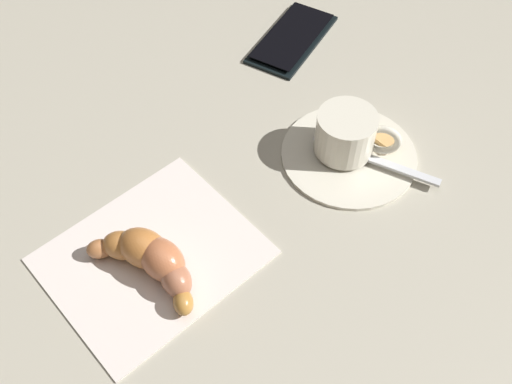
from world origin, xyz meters
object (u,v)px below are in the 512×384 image
at_px(saucer, 348,153).
at_px(croissant, 150,258).
at_px(napkin, 152,255).
at_px(cell_phone, 292,38).
at_px(sugar_packet, 372,130).
at_px(espresso_cup, 348,133).
at_px(teaspoon, 355,152).

relative_size(saucer, croissant, 1.22).
relative_size(napkin, cell_phone, 1.24).
relative_size(saucer, cell_phone, 0.96).
height_order(sugar_packet, napkin, sugar_packet).
xyz_separation_m(espresso_cup, cell_phone, (0.07, 0.19, -0.03)).
xyz_separation_m(espresso_cup, croissant, (-0.24, -0.01, -0.01)).
bearing_deg(sugar_packet, napkin, 82.73).
bearing_deg(sugar_packet, saucer, 92.00).
bearing_deg(sugar_packet, cell_phone, -15.62).
height_order(napkin, cell_phone, cell_phone).
height_order(teaspoon, sugar_packet, teaspoon).
bearing_deg(cell_phone, teaspoon, -107.98).
xyz_separation_m(teaspoon, napkin, (-0.24, 0.02, -0.01)).
xyz_separation_m(saucer, napkin, (-0.24, 0.01, -0.00)).
bearing_deg(cell_phone, saucer, -109.17).
distance_m(croissant, cell_phone, 0.36).
bearing_deg(croissant, saucer, 1.45).
bearing_deg(cell_phone, croissant, -147.51).
height_order(teaspoon, napkin, teaspoon).
relative_size(saucer, sugar_packet, 2.15).
bearing_deg(napkin, teaspoon, -3.71).
relative_size(espresso_cup, cell_phone, 0.52).
distance_m(sugar_packet, napkin, 0.27).
height_order(teaspoon, cell_phone, teaspoon).
distance_m(napkin, cell_phone, 0.35).
xyz_separation_m(teaspoon, cell_phone, (0.06, 0.20, -0.01)).
xyz_separation_m(napkin, cell_phone, (0.30, 0.18, 0.00)).
relative_size(teaspoon, napkin, 0.69).
bearing_deg(espresso_cup, cell_phone, 70.05).
bearing_deg(croissant, napkin, 66.91).
xyz_separation_m(saucer, croissant, (-0.24, -0.01, 0.02)).
distance_m(saucer, sugar_packet, 0.04).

